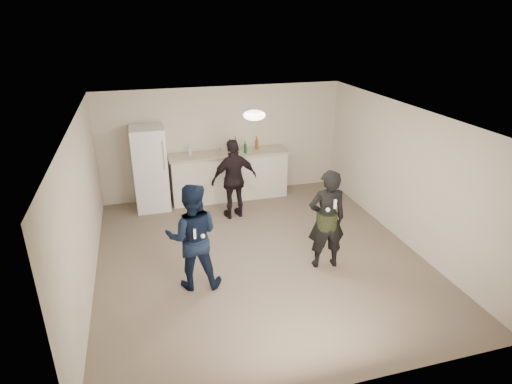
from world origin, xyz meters
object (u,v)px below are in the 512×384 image
object	(u,v)px
shaker	(220,151)
man	(193,237)
counter	(229,176)
woman	(327,220)
fridge	(150,169)
spectator	(234,179)

from	to	relation	value
shaker	man	size ratio (longest dim) A/B	0.10
counter	man	world-z (taller)	man
woman	fridge	bearing A→B (deg)	-44.47
shaker	woman	bearing A→B (deg)	-69.75
woman	spectator	bearing A→B (deg)	-59.77
fridge	man	distance (m)	3.17
counter	shaker	bearing A→B (deg)	-152.79
counter	man	size ratio (longest dim) A/B	1.53
woman	spectator	size ratio (longest dim) A/B	1.03
fridge	man	size ratio (longest dim) A/B	1.06
counter	man	bearing A→B (deg)	-111.50
shaker	woman	xyz separation A→B (m)	(1.15, -3.12, -0.32)
counter	man	distance (m)	3.46
counter	fridge	bearing A→B (deg)	-177.68
man	spectator	world-z (taller)	man
fridge	woman	world-z (taller)	fridge
man	woman	xyz separation A→B (m)	(2.18, -0.03, 0.01)
man	spectator	bearing A→B (deg)	-107.04
fridge	woman	distance (m)	4.13
fridge	spectator	size ratio (longest dim) A/B	1.08
spectator	man	bearing A→B (deg)	53.35
spectator	shaker	bearing A→B (deg)	-91.27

